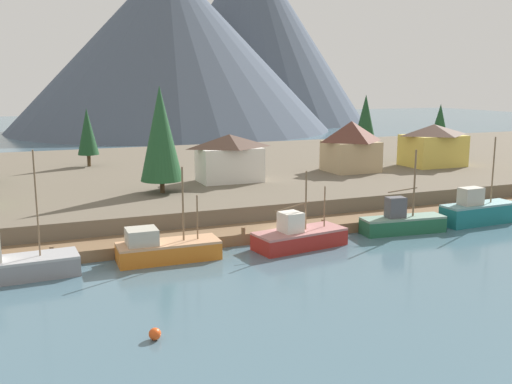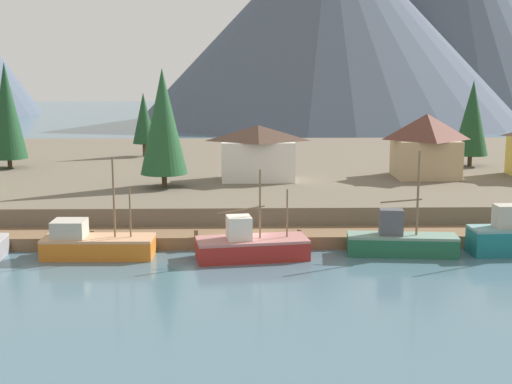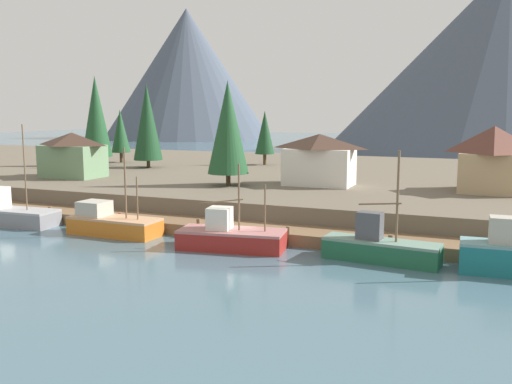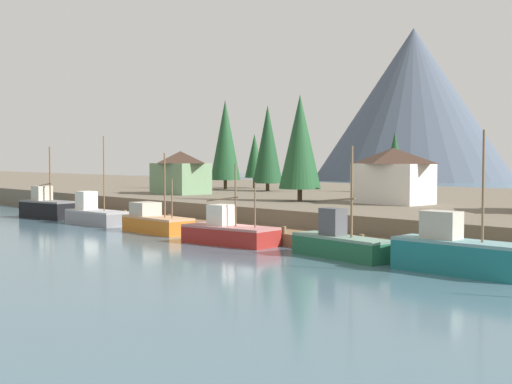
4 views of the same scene
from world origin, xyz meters
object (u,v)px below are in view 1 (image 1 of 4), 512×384
(fishing_boat_teal, at_px, (477,211))
(conifer_near_right, at_px, (87,132))
(fishing_boat_grey, at_px, (16,265))
(conifer_centre, at_px, (440,126))
(house_tan, at_px, (351,146))
(conifer_near_left, at_px, (365,124))
(house_white, at_px, (229,157))
(fishing_boat_red, at_px, (299,237))
(conifer_back_left, at_px, (161,134))
(house_yellow, at_px, (433,145))
(fishing_boat_green, at_px, (402,222))
(channel_buoy, at_px, (155,334))
(fishing_boat_orange, at_px, (165,248))

(fishing_boat_teal, xyz_separation_m, conifer_near_right, (-33.65, 39.32, 6.09))
(fishing_boat_grey, xyz_separation_m, conifer_centre, (62.32, 29.38, 6.38))
(fishing_boat_grey, height_order, fishing_boat_teal, fishing_boat_grey)
(house_tan, relative_size, conifer_near_left, 0.67)
(house_white, bearing_deg, conifer_near_right, 126.03)
(fishing_boat_grey, xyz_separation_m, conifer_near_left, (48.85, 29.81, 7.06))
(fishing_boat_red, height_order, house_tan, house_tan)
(fishing_boat_teal, xyz_separation_m, conifer_back_left, (-28.69, 15.87, 7.57))
(fishing_boat_red, relative_size, conifer_near_left, 0.87)
(fishing_boat_teal, height_order, house_yellow, fishing_boat_teal)
(fishing_boat_green, distance_m, fishing_boat_teal, 9.29)
(fishing_boat_grey, distance_m, channel_buoy, 15.78)
(fishing_boat_red, distance_m, conifer_near_right, 42.70)
(fishing_boat_green, relative_size, house_white, 1.09)
(house_tan, distance_m, conifer_centre, 22.32)
(fishing_boat_red, relative_size, conifer_near_right, 1.05)
(house_white, distance_m, channel_buoy, 38.50)
(house_tan, bearing_deg, conifer_near_left, 47.98)
(fishing_boat_orange, xyz_separation_m, conifer_back_left, (3.64, 16.00, 7.84))
(fishing_boat_red, bearing_deg, conifer_centre, 28.40)
(house_white, height_order, conifer_near_left, conifer_near_left)
(house_tan, height_order, channel_buoy, house_tan)
(house_white, height_order, house_yellow, house_yellow)
(fishing_boat_orange, height_order, house_yellow, house_yellow)
(channel_buoy, bearing_deg, house_white, 63.94)
(conifer_near_left, xyz_separation_m, conifer_near_right, (-39.06, 9.79, -0.72))
(conifer_near_left, bearing_deg, fishing_boat_red, -130.63)
(fishing_boat_grey, bearing_deg, house_yellow, 19.04)
(conifer_back_left, relative_size, conifer_centre, 1.36)
(house_white, distance_m, conifer_centre, 39.57)
(house_yellow, xyz_separation_m, conifer_back_left, (-40.20, -5.54, 3.36))
(house_white, xyz_separation_m, house_yellow, (31.06, 1.47, 0.12))
(house_tan, distance_m, conifer_near_right, 36.46)
(fishing_boat_teal, bearing_deg, conifer_back_left, 148.81)
(fishing_boat_green, distance_m, house_tan, 23.15)
(fishing_boat_grey, bearing_deg, conifer_near_left, 28.89)
(fishing_boat_red, bearing_deg, fishing_boat_teal, -6.41)
(conifer_back_left, xyz_separation_m, conifer_centre, (47.58, 13.24, -1.44))
(channel_buoy, bearing_deg, conifer_near_right, 87.15)
(conifer_near_right, bearing_deg, fishing_boat_green, -58.27)
(house_white, relative_size, channel_buoy, 10.97)
(house_tan, height_order, house_yellow, house_tan)
(fishing_boat_red, bearing_deg, fishing_boat_green, -4.95)
(fishing_boat_red, bearing_deg, fishing_boat_grey, 169.86)
(house_white, xyz_separation_m, conifer_near_left, (24.97, 9.59, 2.72))
(fishing_boat_grey, distance_m, house_yellow, 59.23)
(house_tan, distance_m, house_yellow, 13.49)
(conifer_centre, xyz_separation_m, channel_buoy, (-55.21, -43.45, -7.06))
(house_tan, bearing_deg, conifer_near_right, 150.40)
(conifer_near_left, bearing_deg, conifer_near_right, 165.93)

